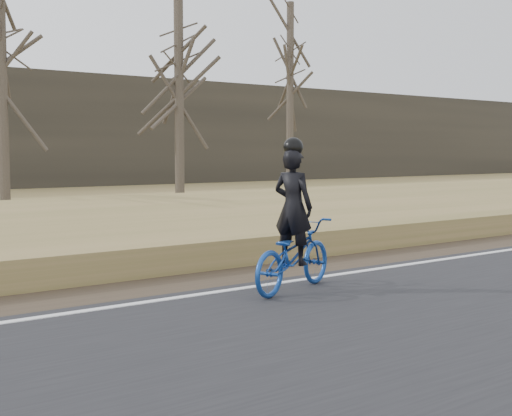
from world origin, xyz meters
TOP-DOWN VIEW (x-y plane):
  - road at (0.00, -2.50)m, footprint 120.00×6.00m
  - cyclist at (4.33, -0.30)m, footprint 1.89×1.17m
  - bare_tree_center at (6.21, 17.28)m, footprint 0.36×0.36m
  - bare_tree_right at (12.19, 15.62)m, footprint 0.36×0.36m
  - bare_tree_far_right at (20.75, 19.44)m, footprint 0.36×0.36m

SIDE VIEW (x-z plane):
  - road at x=0.00m, z-range 0.00..0.06m
  - cyclist at x=4.33m, z-range -0.32..1.69m
  - bare_tree_right at x=12.19m, z-range 0.00..7.57m
  - bare_tree_center at x=6.21m, z-range 0.00..8.56m
  - bare_tree_far_right at x=20.75m, z-range 0.00..9.05m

